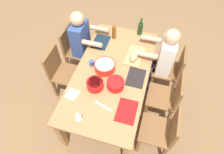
{
  "coord_description": "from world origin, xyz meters",
  "views": [
    {
      "loc": [
        1.58,
        0.46,
        2.82
      ],
      "look_at": [
        0.0,
        0.0,
        0.63
      ],
      "focal_mm": 31.56,
      "sensor_mm": 36.0,
      "label": 1
    }
  ],
  "objects_px": {
    "bread_loaf": "(135,53)",
    "serving_bowl_pasta": "(105,66)",
    "serving_bowl_salad": "(95,84)",
    "napkin_stack": "(72,94)",
    "chair_far_center": "(168,96)",
    "cutting_board": "(135,56)",
    "chair_far_right": "(163,131)",
    "chair_near_left": "(74,48)",
    "serving_bowl_greens": "(116,84)",
    "chair_near_center": "(61,71)",
    "wine_bottle": "(140,28)",
    "wine_glass": "(78,114)",
    "dining_table": "(112,76)",
    "beer_bottle": "(114,32)",
    "cup_near_center": "(92,63)",
    "diner_far_left": "(163,57)",
    "chair_far_left": "(172,69)",
    "diner_near_left": "(83,40)"
  },
  "relations": [
    {
      "from": "chair_near_center",
      "to": "serving_bowl_pasta",
      "type": "distance_m",
      "value": 0.77
    },
    {
      "from": "diner_far_left",
      "to": "wine_glass",
      "type": "distance_m",
      "value": 1.51
    },
    {
      "from": "chair_near_left",
      "to": "diner_far_left",
      "type": "bearing_deg",
      "value": 90.0
    },
    {
      "from": "napkin_stack",
      "to": "wine_glass",
      "type": "bearing_deg",
      "value": 36.13
    },
    {
      "from": "chair_far_center",
      "to": "napkin_stack",
      "type": "height_order",
      "value": "chair_far_center"
    },
    {
      "from": "chair_far_left",
      "to": "diner_near_left",
      "type": "xyz_separation_m",
      "value": [
        0.0,
        -1.44,
        0.21
      ]
    },
    {
      "from": "dining_table",
      "to": "beer_bottle",
      "type": "height_order",
      "value": "beer_bottle"
    },
    {
      "from": "diner_near_left",
      "to": "serving_bowl_pasta",
      "type": "relative_size",
      "value": 4.24
    },
    {
      "from": "bread_loaf",
      "to": "serving_bowl_pasta",
      "type": "bearing_deg",
      "value": -44.95
    },
    {
      "from": "dining_table",
      "to": "bread_loaf",
      "type": "xyz_separation_m",
      "value": [
        -0.36,
        0.23,
        0.14
      ]
    },
    {
      "from": "beer_bottle",
      "to": "napkin_stack",
      "type": "bearing_deg",
      "value": -10.43
    },
    {
      "from": "serving_bowl_greens",
      "to": "bread_loaf",
      "type": "xyz_separation_m",
      "value": [
        -0.58,
        0.12,
        0.0
      ]
    },
    {
      "from": "cutting_board",
      "to": "serving_bowl_pasta",
      "type": "bearing_deg",
      "value": -44.95
    },
    {
      "from": "bread_loaf",
      "to": "wine_bottle",
      "type": "distance_m",
      "value": 0.5
    },
    {
      "from": "wine_bottle",
      "to": "chair_near_center",
      "type": "bearing_deg",
      "value": -49.54
    },
    {
      "from": "chair_far_center",
      "to": "serving_bowl_pasta",
      "type": "height_order",
      "value": "chair_far_center"
    },
    {
      "from": "serving_bowl_salad",
      "to": "serving_bowl_pasta",
      "type": "relative_size",
      "value": 0.76
    },
    {
      "from": "chair_far_right",
      "to": "serving_bowl_pasta",
      "type": "bearing_deg",
      "value": -120.32
    },
    {
      "from": "serving_bowl_salad",
      "to": "serving_bowl_greens",
      "type": "relative_size",
      "value": 0.98
    },
    {
      "from": "chair_far_center",
      "to": "serving_bowl_salad",
      "type": "height_order",
      "value": "chair_far_center"
    },
    {
      "from": "serving_bowl_greens",
      "to": "cutting_board",
      "type": "relative_size",
      "value": 0.55
    },
    {
      "from": "serving_bowl_greens",
      "to": "chair_near_center",
      "type": "bearing_deg",
      "value": -103.0
    },
    {
      "from": "chair_near_left",
      "to": "serving_bowl_greens",
      "type": "bearing_deg",
      "value": 51.73
    },
    {
      "from": "wine_glass",
      "to": "cup_near_center",
      "type": "distance_m",
      "value": 0.82
    },
    {
      "from": "chair_far_right",
      "to": "serving_bowl_pasta",
      "type": "relative_size",
      "value": 3.01
    },
    {
      "from": "chair_near_center",
      "to": "wine_bottle",
      "type": "xyz_separation_m",
      "value": [
        -0.86,
        1.01,
        0.37
      ]
    },
    {
      "from": "wine_bottle",
      "to": "serving_bowl_pasta",
      "type": "bearing_deg",
      "value": -20.27
    },
    {
      "from": "cup_near_center",
      "to": "napkin_stack",
      "type": "height_order",
      "value": "cup_near_center"
    },
    {
      "from": "napkin_stack",
      "to": "cutting_board",
      "type": "bearing_deg",
      "value": 144.64
    },
    {
      "from": "chair_far_center",
      "to": "bread_loaf",
      "type": "height_order",
      "value": "same"
    },
    {
      "from": "wine_bottle",
      "to": "beer_bottle",
      "type": "xyz_separation_m",
      "value": [
        0.2,
        -0.36,
        0.0
      ]
    },
    {
      "from": "chair_far_left",
      "to": "diner_near_left",
      "type": "relative_size",
      "value": 0.71
    },
    {
      "from": "bread_loaf",
      "to": "wine_glass",
      "type": "bearing_deg",
      "value": -19.62
    },
    {
      "from": "chair_far_center",
      "to": "bread_loaf",
      "type": "xyz_separation_m",
      "value": [
        -0.36,
        -0.58,
        0.32
      ]
    },
    {
      "from": "serving_bowl_pasta",
      "to": "chair_near_left",
      "type": "bearing_deg",
      "value": -124.8
    },
    {
      "from": "diner_near_left",
      "to": "cup_near_center",
      "type": "bearing_deg",
      "value": 34.59
    },
    {
      "from": "diner_far_left",
      "to": "napkin_stack",
      "type": "xyz_separation_m",
      "value": [
        1.0,
        -1.0,
        0.05
      ]
    },
    {
      "from": "serving_bowl_salad",
      "to": "napkin_stack",
      "type": "distance_m",
      "value": 0.31
    },
    {
      "from": "chair_near_left",
      "to": "napkin_stack",
      "type": "bearing_deg",
      "value": 23.8
    },
    {
      "from": "chair_near_left",
      "to": "serving_bowl_salad",
      "type": "distance_m",
      "value": 1.09
    },
    {
      "from": "chair_far_left",
      "to": "chair_near_center",
      "type": "relative_size",
      "value": 1.0
    },
    {
      "from": "dining_table",
      "to": "wine_bottle",
      "type": "relative_size",
      "value": 6.42
    },
    {
      "from": "chair_far_center",
      "to": "cutting_board",
      "type": "xyz_separation_m",
      "value": [
        -0.36,
        -0.58,
        0.27
      ]
    },
    {
      "from": "serving_bowl_greens",
      "to": "cup_near_center",
      "type": "relative_size",
      "value": 2.83
    },
    {
      "from": "chair_far_left",
      "to": "serving_bowl_salad",
      "type": "relative_size",
      "value": 3.96
    },
    {
      "from": "beer_bottle",
      "to": "wine_glass",
      "type": "distance_m",
      "value": 1.42
    },
    {
      "from": "bread_loaf",
      "to": "serving_bowl_greens",
      "type": "bearing_deg",
      "value": -12.07
    },
    {
      "from": "dining_table",
      "to": "chair_far_left",
      "type": "bearing_deg",
      "value": 122.32
    },
    {
      "from": "serving_bowl_pasta",
      "to": "chair_far_right",
      "type": "bearing_deg",
      "value": 59.68
    },
    {
      "from": "chair_far_right",
      "to": "wine_glass",
      "type": "height_order",
      "value": "wine_glass"
    }
  ]
}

